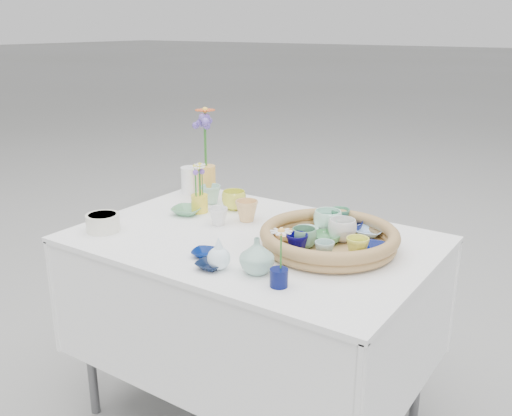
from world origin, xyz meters
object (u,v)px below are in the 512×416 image
Objects in this scene: display_table at (253,415)px; tall_vase_yellow at (207,182)px; wicker_tray at (329,239)px; bud_vase_seafoam at (257,255)px.

tall_vase_yellow is (-0.43, 0.28, 0.84)m from display_table.
wicker_tray is at bearing -17.69° from tall_vase_yellow.
display_table is 0.85m from wicker_tray.
tall_vase_yellow is at bearing 139.68° from bud_vase_seafoam.
tall_vase_yellow is at bearing 147.39° from display_table.
bud_vase_seafoam reaches higher than wicker_tray.
tall_vase_yellow is (-0.71, 0.23, 0.04)m from wicker_tray.
wicker_tray is at bearing 71.95° from bud_vase_seafoam.
wicker_tray is (0.28, 0.05, 0.80)m from display_table.
display_table is at bearing -169.88° from wicker_tray.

